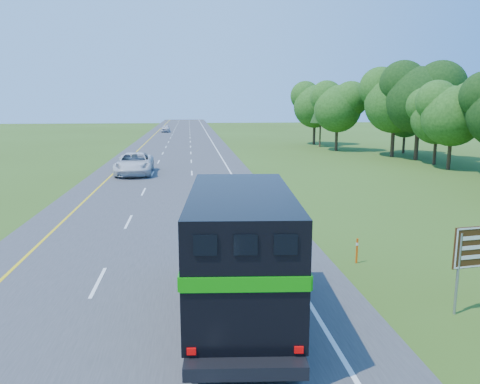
{
  "coord_description": "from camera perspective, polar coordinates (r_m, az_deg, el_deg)",
  "views": [
    {
      "loc": [
        1.64,
        -5.87,
        6.6
      ],
      "look_at": [
        4.46,
        20.08,
        1.59
      ],
      "focal_mm": 35.0,
      "sensor_mm": 36.0,
      "label": 1
    }
  ],
  "objects": [
    {
      "name": "far_car",
      "position": [
        107.24,
        -9.07,
        7.64
      ],
      "size": [
        1.87,
        4.63,
        1.58
      ],
      "primitive_type": "imported",
      "rotation": [
        0.0,
        0.0,
        0.0
      ],
      "color": "silver",
      "rests_on": "road"
    },
    {
      "name": "white_suv",
      "position": [
        44.58,
        -12.75,
        3.42
      ],
      "size": [
        3.45,
        7.18,
        1.97
      ],
      "primitive_type": "imported",
      "rotation": [
        0.0,
        0.0,
        0.03
      ],
      "color": "silver",
      "rests_on": "road"
    },
    {
      "name": "lane_markings",
      "position": [
        56.28,
        -7.85,
        4.08
      ],
      "size": [
        11.15,
        260.0,
        0.01
      ],
      "color": "yellow",
      "rests_on": "road"
    },
    {
      "name": "exit_sign",
      "position": [
        16.53,
        27.24,
        -6.34
      ],
      "size": [
        1.85,
        0.31,
        3.16
      ],
      "rotation": [
        0.0,
        0.0,
        0.14
      ],
      "color": "gray",
      "rests_on": "ground"
    },
    {
      "name": "horse_truck",
      "position": [
        14.36,
        0.02,
        -6.87
      ],
      "size": [
        3.57,
        9.41,
        4.08
      ],
      "rotation": [
        0.0,
        0.0,
        -0.08
      ],
      "color": "black",
      "rests_on": "road"
    },
    {
      "name": "delineator",
      "position": [
        20.14,
        14.06,
        -6.87
      ],
      "size": [
        0.09,
        0.05,
        1.07
      ],
      "color": "#EE4C0C",
      "rests_on": "ground"
    },
    {
      "name": "road",
      "position": [
        56.28,
        -7.85,
        4.05
      ],
      "size": [
        15.0,
        260.0,
        0.04
      ],
      "primitive_type": "cube",
      "color": "#38383A",
      "rests_on": "ground"
    }
  ]
}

